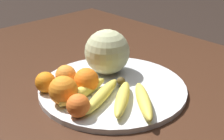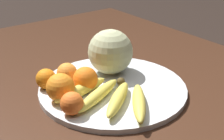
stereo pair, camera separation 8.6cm
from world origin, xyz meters
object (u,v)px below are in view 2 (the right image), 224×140
at_px(kitchen_table, 101,106).
at_px(orange_back_right, 85,79).
at_px(fruit_bowl, 112,88).
at_px(produce_tag, 95,94).
at_px(orange_mid_center, 60,88).
at_px(orange_back_left, 72,103).
at_px(banana_bunch, 110,96).
at_px(orange_front_left, 67,73).
at_px(orange_front_right, 46,79).
at_px(melon, 110,52).

height_order(kitchen_table, orange_back_right, orange_back_right).
distance_m(kitchen_table, fruit_bowl, 0.11).
xyz_separation_m(kitchen_table, produce_tag, (-0.07, 0.07, 0.10)).
relative_size(orange_mid_center, orange_back_left, 1.30).
bearing_deg(banana_bunch, kitchen_table, -145.57).
height_order(fruit_bowl, orange_front_left, orange_front_left).
height_order(banana_bunch, orange_back_right, orange_back_right).
bearing_deg(kitchen_table, fruit_bowl, 177.57).
relative_size(orange_front_left, orange_back_left, 1.04).
bearing_deg(produce_tag, orange_back_left, 135.91).
relative_size(kitchen_table, produce_tag, 16.79).
bearing_deg(orange_front_left, banana_bunch, -168.56).
relative_size(fruit_bowl, orange_front_left, 7.02).
xyz_separation_m(orange_back_right, produce_tag, (-0.04, -0.01, -0.03)).
relative_size(kitchen_table, orange_front_right, 24.57).
bearing_deg(orange_front_right, produce_tag, -141.96).
bearing_deg(kitchen_table, orange_back_right, 115.53).
bearing_deg(orange_front_right, orange_mid_center, -179.78).
bearing_deg(kitchen_table, banana_bunch, 154.75).
distance_m(fruit_bowl, produce_tag, 0.07).
bearing_deg(orange_front_right, melon, -97.32).
distance_m(orange_front_left, orange_front_right, 0.06).
xyz_separation_m(orange_back_left, orange_back_right, (0.08, -0.09, 0.01)).
bearing_deg(melon, banana_bunch, 142.59).
bearing_deg(produce_tag, kitchen_table, -22.97).
xyz_separation_m(kitchen_table, fruit_bowl, (-0.06, 0.00, 0.09)).
xyz_separation_m(melon, orange_front_right, (0.03, 0.20, -0.04)).
bearing_deg(orange_back_left, banana_bunch, -95.95).
bearing_deg(fruit_bowl, orange_back_left, 108.72).
bearing_deg(orange_front_right, kitchen_table, -104.47).
xyz_separation_m(fruit_bowl, orange_front_right, (0.10, 0.15, 0.04)).
height_order(banana_bunch, produce_tag, banana_bunch).
bearing_deg(banana_bunch, orange_back_right, -111.10).
distance_m(orange_mid_center, produce_tag, 0.10).
bearing_deg(orange_front_left, orange_back_right, -165.73).
relative_size(orange_front_right, orange_mid_center, 0.77).
bearing_deg(orange_front_left, melon, -98.38).
distance_m(kitchen_table, orange_front_left, 0.16).
distance_m(kitchen_table, melon, 0.17).
bearing_deg(orange_back_left, orange_back_right, -48.24).
relative_size(fruit_bowl, banana_bunch, 1.68).
bearing_deg(orange_back_left, orange_front_right, -3.18).
xyz_separation_m(melon, produce_tag, (-0.08, 0.12, -0.07)).
xyz_separation_m(orange_mid_center, orange_back_left, (-0.07, 0.01, -0.01)).
xyz_separation_m(kitchen_table, orange_front_left, (0.03, 0.09, 0.13)).
relative_size(orange_back_left, produce_tag, 0.68).
distance_m(melon, banana_bunch, 0.18).
height_order(banana_bunch, orange_mid_center, orange_mid_center).
xyz_separation_m(melon, orange_mid_center, (-0.06, 0.20, -0.03)).
bearing_deg(orange_back_right, melon, -67.93).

